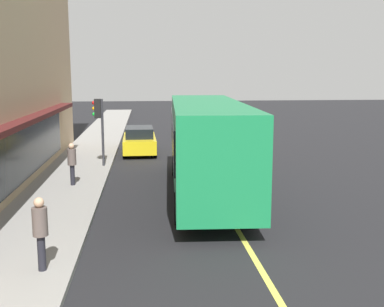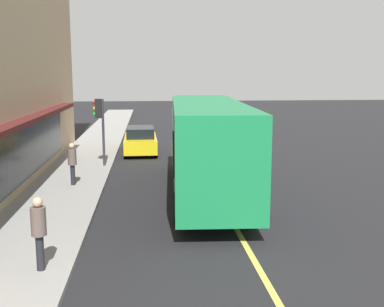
# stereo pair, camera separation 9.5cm
# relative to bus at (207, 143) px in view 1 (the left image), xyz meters

# --- Properties ---
(ground) EXTENTS (120.00, 120.00, 0.00)m
(ground) POSITION_rel_bus_xyz_m (0.73, -0.38, -1.99)
(ground) COLOR black
(sidewalk) EXTENTS (80.00, 2.99, 0.15)m
(sidewalk) POSITION_rel_bus_xyz_m (0.73, 5.46, -1.91)
(sidewalk) COLOR gray
(sidewalk) RESTS_ON ground
(lane_centre_stripe) EXTENTS (36.00, 0.16, 0.01)m
(lane_centre_stripe) POSITION_rel_bus_xyz_m (0.73, -0.38, -1.98)
(lane_centre_stripe) COLOR #D8D14C
(lane_centre_stripe) RESTS_ON ground
(bus) EXTENTS (11.23, 3.02, 3.50)m
(bus) POSITION_rel_bus_xyz_m (0.00, 0.00, 0.00)
(bus) COLOR #197F47
(bus) RESTS_ON ground
(traffic_light) EXTENTS (0.30, 0.52, 3.20)m
(traffic_light) POSITION_rel_bus_xyz_m (5.42, 4.48, 0.55)
(traffic_light) COLOR #2D2D33
(traffic_light) RESTS_ON sidewalk
(car_yellow) EXTENTS (4.33, 1.92, 1.52)m
(car_yellow) POSITION_rel_bus_xyz_m (9.68, 2.64, -1.24)
(car_yellow) COLOR yellow
(car_yellow) RESTS_ON ground
(pedestrian_at_corner) EXTENTS (0.34, 0.34, 1.69)m
(pedestrian_at_corner) POSITION_rel_bus_xyz_m (1.45, 5.20, -0.82)
(pedestrian_at_corner) COLOR black
(pedestrian_at_corner) RESTS_ON sidewalk
(pedestrian_by_curb) EXTENTS (0.34, 0.34, 1.70)m
(pedestrian_by_curb) POSITION_rel_bus_xyz_m (-6.97, 4.65, -0.81)
(pedestrian_by_curb) COLOR black
(pedestrian_by_curb) RESTS_ON sidewalk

